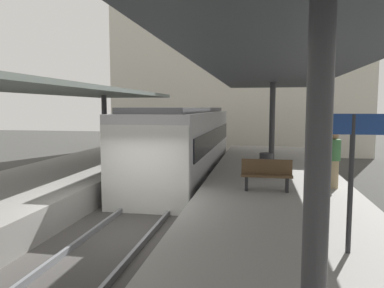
{
  "coord_description": "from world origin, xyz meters",
  "views": [
    {
      "loc": [
        3.26,
        -8.44,
        3.31
      ],
      "look_at": [
        0.77,
        5.25,
        1.93
      ],
      "focal_mm": 34.63,
      "sensor_mm": 36.0,
      "label": 1
    }
  ],
  "objects": [
    {
      "name": "platform_sign",
      "position": [
        4.69,
        -2.39,
        2.62
      ],
      "size": [
        0.9,
        0.08,
        2.21
      ],
      "color": "#262628",
      "rests_on": "platform_right"
    },
    {
      "name": "station_building_backdrop",
      "position": [
        1.66,
        20.0,
        5.5
      ],
      "size": [
        18.0,
        6.0,
        11.0
      ],
      "primitive_type": "cube",
      "color": "beige",
      "rests_on": "ground_plane"
    },
    {
      "name": "rail_near_side",
      "position": [
        -0.72,
        0.0,
        0.27
      ],
      "size": [
        0.08,
        28.0,
        0.14
      ],
      "primitive_type": "cube",
      "color": "slate",
      "rests_on": "track_ballast"
    },
    {
      "name": "platform_bench",
      "position": [
        3.49,
        1.93,
        1.46
      ],
      "size": [
        1.4,
        0.41,
        0.86
      ],
      "color": "black",
      "rests_on": "platform_right"
    },
    {
      "name": "canopy_left",
      "position": [
        -3.8,
        1.4,
        3.9
      ],
      "size": [
        4.18,
        21.0,
        3.02
      ],
      "color": "#333335",
      "rests_on": "platform_left"
    },
    {
      "name": "litter_bin",
      "position": [
        3.51,
        3.98,
        1.4
      ],
      "size": [
        0.44,
        0.44,
        0.8
      ],
      "primitive_type": "cylinder",
      "color": "#2D2D30",
      "rests_on": "platform_right"
    },
    {
      "name": "commuter_train",
      "position": [
        0.0,
        7.59,
        1.73
      ],
      "size": [
        2.78,
        11.76,
        3.1
      ],
      "color": "#ADADB2",
      "rests_on": "track_ballast"
    },
    {
      "name": "passenger_near_bench",
      "position": [
        5.38,
        2.57,
        1.84
      ],
      "size": [
        0.36,
        0.36,
        1.62
      ],
      "color": "#998460",
      "rests_on": "platform_right"
    },
    {
      "name": "platform_right",
      "position": [
        3.8,
        0.0,
        0.5
      ],
      "size": [
        4.4,
        28.0,
        1.0
      ],
      "primitive_type": "cube",
      "color": "gray",
      "rests_on": "ground_plane"
    },
    {
      "name": "rail_far_side",
      "position": [
        0.72,
        0.0,
        0.27
      ],
      "size": [
        0.08,
        28.0,
        0.14
      ],
      "primitive_type": "cube",
      "color": "slate",
      "rests_on": "track_ballast"
    },
    {
      "name": "ground_plane",
      "position": [
        0.0,
        0.0,
        0.0
      ],
      "size": [
        80.0,
        80.0,
        0.0
      ],
      "primitive_type": "plane",
      "color": "#383835"
    },
    {
      "name": "canopy_right",
      "position": [
        3.8,
        1.4,
        4.39
      ],
      "size": [
        4.18,
        21.0,
        3.52
      ],
      "color": "#333335",
      "rests_on": "platform_right"
    },
    {
      "name": "track_ballast",
      "position": [
        0.0,
        0.0,
        0.1
      ],
      "size": [
        3.2,
        28.0,
        0.2
      ],
      "primitive_type": "cube",
      "color": "#423F3D",
      "rests_on": "ground_plane"
    }
  ]
}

